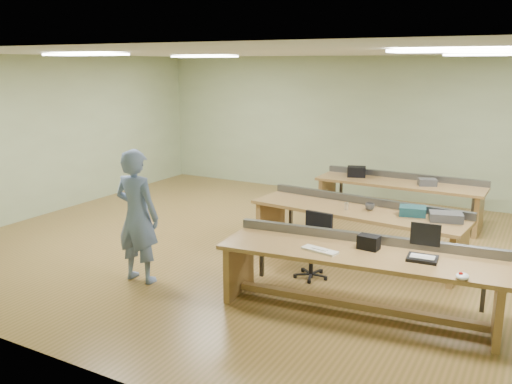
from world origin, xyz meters
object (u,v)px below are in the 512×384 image
person (137,216)px  workbench_front (358,266)px  workbench_mid (357,221)px  mug (370,207)px  camera_bag (369,242)px  parts_bin_grey (446,217)px  task_chair (313,254)px  parts_bin_teal (413,211)px  workbench_back (399,192)px  laptop_base (422,258)px  drinks_can (346,206)px

person → workbench_front: bearing=-171.1°
workbench_mid → mug: workbench_mid is taller
camera_bag → parts_bin_grey: 1.72m
task_chair → parts_bin_teal: (1.06, 1.07, 0.49)m
workbench_back → laptop_base: size_ratio=9.22×
camera_bag → drinks_can: size_ratio=2.25×
workbench_front → mug: (-0.44, 1.79, 0.24)m
workbench_front → parts_bin_teal: bearing=78.6°
laptop_base → task_chair: (-1.58, 0.68, -0.45)m
workbench_back → task_chair: size_ratio=3.40×
parts_bin_grey → task_chair: bearing=-146.8°
camera_bag → task_chair: size_ratio=0.27×
laptop_base → parts_bin_grey: size_ratio=0.75×
workbench_front → mug: workbench_front is taller
workbench_mid → task_chair: 1.08m
workbench_back → person: size_ratio=1.67×
parts_bin_teal → mug: (-0.61, -0.03, -0.01)m
parts_bin_teal → camera_bag: bearing=-93.5°
drinks_can → camera_bag: bearing=-61.8°
workbench_front → parts_bin_teal: parts_bin_teal is taller
laptop_base → parts_bin_teal: parts_bin_teal is taller
laptop_base → mug: mug is taller
workbench_back → parts_bin_teal: size_ratio=8.28×
workbench_back → camera_bag: bearing=-79.9°
workbench_front → laptop_base: workbench_front is taller
workbench_back → drinks_can: size_ratio=27.88×
laptop_base → drinks_can: drinks_can is taller
laptop_base → drinks_can: 2.14m
mug → drinks_can: same height
laptop_base → drinks_can: (-1.44, 1.58, 0.04)m
laptop_base → workbench_front: bearing=-179.8°
workbench_mid → drinks_can: (-0.13, -0.12, 0.24)m
camera_bag → parts_bin_grey: camera_bag is taller
task_chair → camera_bag: bearing=-27.6°
person → workbench_back: bearing=-118.4°
workbench_mid → parts_bin_teal: parts_bin_teal is taller
camera_bag → mug: (-0.51, 1.67, -0.03)m
laptop_base → parts_bin_grey: parts_bin_grey is taller
person → camera_bag: size_ratio=7.41×
parts_bin_grey → mug: 1.08m
workbench_front → drinks_can: (-0.75, 1.65, 0.24)m
camera_bag → drinks_can: (-0.82, 1.52, -0.03)m
workbench_front → camera_bag: camera_bag is taller
workbench_back → camera_bag: 3.88m
workbench_back → task_chair: task_chair is taller
person → drinks_can: 3.01m
workbench_mid → workbench_back: 2.18m
mug → parts_bin_teal: bearing=2.6°
task_chair → mug: size_ratio=6.47×
task_chair → workbench_front: bearing=-34.6°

